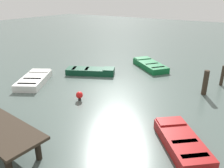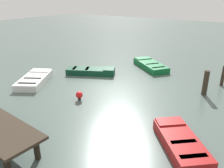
# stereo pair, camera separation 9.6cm
# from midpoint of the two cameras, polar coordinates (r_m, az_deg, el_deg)

# --- Properties ---
(ground_plane) EXTENTS (80.00, 80.00, 0.00)m
(ground_plane) POSITION_cam_midpoint_polar(r_m,az_deg,el_deg) (12.88, 0.21, -1.45)
(ground_plane) COLOR #4C5B56
(rowboat_dark_green) EXTENTS (3.35, 2.34, 0.46)m
(rowboat_dark_green) POSITION_cam_midpoint_polar(r_m,az_deg,el_deg) (15.41, -5.13, 3.29)
(rowboat_dark_green) COLOR #0C3823
(rowboat_dark_green) RESTS_ON ground_plane
(rowboat_white) EXTENTS (2.70, 3.28, 0.46)m
(rowboat_white) POSITION_cam_midpoint_polar(r_m,az_deg,el_deg) (14.59, -18.92, 1.08)
(rowboat_white) COLOR silver
(rowboat_white) RESTS_ON ground_plane
(rowboat_red) EXTENTS (2.65, 2.82, 0.46)m
(rowboat_red) POSITION_cam_midpoint_polar(r_m,az_deg,el_deg) (8.58, 17.26, -13.85)
(rowboat_red) COLOR maroon
(rowboat_red) RESTS_ON ground_plane
(rowboat_green) EXTENTS (3.36, 3.03, 0.46)m
(rowboat_green) POSITION_cam_midpoint_polar(r_m,az_deg,el_deg) (16.93, 9.87, 4.75)
(rowboat_green) COLOR #0F602D
(rowboat_green) RESTS_ON ground_plane
(mooring_piling_center) EXTENTS (0.28, 0.28, 1.36)m
(mooring_piling_center) POSITION_cam_midpoint_polar(r_m,az_deg,el_deg) (13.02, 22.85, 0.25)
(mooring_piling_center) COLOR #33281E
(mooring_piling_center) RESTS_ON ground_plane
(mooring_piling_far_left) EXTENTS (0.19, 0.19, 1.21)m
(mooring_piling_far_left) POSITION_cam_midpoint_polar(r_m,az_deg,el_deg) (14.82, 26.51, 1.85)
(mooring_piling_far_left) COLOR #33281E
(mooring_piling_far_left) RESTS_ON ground_plane
(marker_buoy) EXTENTS (0.36, 0.36, 0.48)m
(marker_buoy) POSITION_cam_midpoint_polar(r_m,az_deg,el_deg) (11.62, -8.07, -2.82)
(marker_buoy) COLOR #262626
(marker_buoy) RESTS_ON ground_plane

